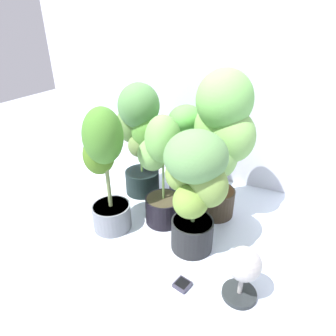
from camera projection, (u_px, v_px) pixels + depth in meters
ground_plane at (157, 228)px, 1.96m from camera, size 8.00×8.00×0.00m
mylar_back_wall at (205, 61)px, 2.19m from camera, size 3.20×0.01×2.00m
potted_plant_back_left at (139, 132)px, 2.15m from camera, size 0.41×0.38×0.89m
potted_plant_back_center at (184, 146)px, 2.18m from camera, size 0.39×0.31×0.74m
potted_plant_front_right at (195, 182)px, 1.58m from camera, size 0.42×0.42×0.77m
potted_plant_front_left at (105, 164)px, 1.77m from camera, size 0.37×0.37×0.85m
potted_plant_center at (161, 169)px, 1.86m from camera, size 0.34×0.28×0.78m
potted_plant_back_right at (222, 134)px, 1.83m from camera, size 0.52×0.50×1.03m
hygrometer_box at (182, 284)px, 1.53m from camera, size 0.10×0.10×0.03m
floor_fan at (243, 268)px, 1.39m from camera, size 0.22×0.22×0.31m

